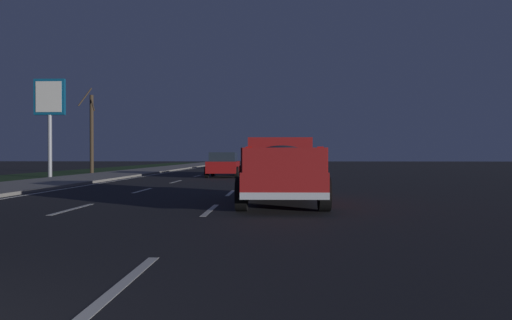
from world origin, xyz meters
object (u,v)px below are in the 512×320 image
gas_price_sign (50,104)px  sedan_blue (280,164)px  pickup_truck (280,169)px  bare_tree_far (91,132)px  sedan_black (277,161)px  sedan_red (224,164)px

gas_price_sign → sedan_blue: bearing=-76.1°
pickup_truck → bare_tree_far: size_ratio=0.84×
pickup_truck → gas_price_sign: 20.28m
sedan_black → bare_tree_far: (-9.88, 14.18, 2.38)m
pickup_truck → bare_tree_far: 25.46m
gas_price_sign → bare_tree_far: 6.89m
sedan_blue → pickup_truck: bearing=179.5°
gas_price_sign → bare_tree_far: (6.76, 0.19, -1.31)m
pickup_truck → gas_price_sign: bearing=44.2°
sedan_black → gas_price_sign: (-16.64, 13.99, 3.69)m
bare_tree_far → gas_price_sign: bearing=-178.4°
sedan_black → sedan_blue: same height
sedan_red → gas_price_sign: 11.26m
pickup_truck → sedan_red: (15.76, 3.39, -0.20)m
sedan_red → bare_tree_far: (5.33, 10.73, 2.38)m
sedan_blue → bare_tree_far: size_ratio=0.68×
sedan_red → sedan_black: bearing=-12.8°
sedan_red → gas_price_sign: gas_price_sign is taller
pickup_truck → sedan_black: bearing=-0.1°
bare_tree_far → pickup_truck: bearing=-146.2°
gas_price_sign → bare_tree_far: bearing=1.6°
sedan_black → bare_tree_far: bare_tree_far is taller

